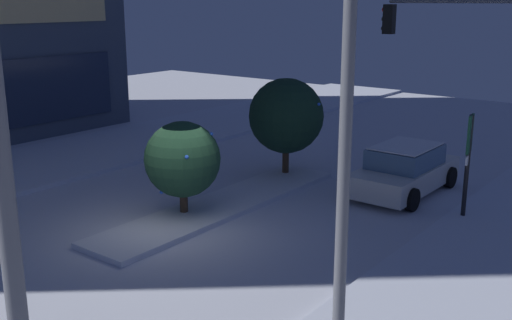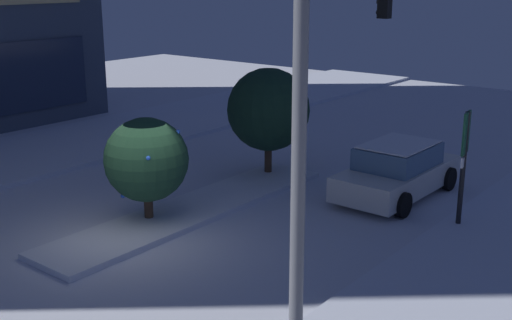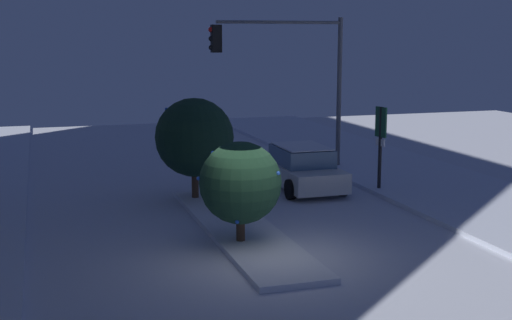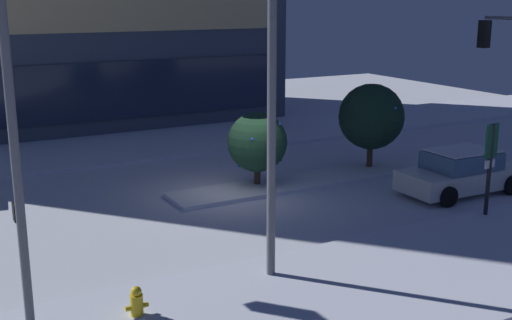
{
  "view_description": "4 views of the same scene",
  "coord_description": "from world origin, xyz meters",
  "px_view_note": "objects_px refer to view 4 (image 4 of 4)",
  "views": [
    {
      "loc": [
        -10.39,
        -10.87,
        5.75
      ],
      "look_at": [
        2.79,
        -0.73,
        1.37
      ],
      "focal_mm": 42.94,
      "sensor_mm": 36.0,
      "label": 1
    },
    {
      "loc": [
        -9.26,
        -11.15,
        5.9
      ],
      "look_at": [
        2.6,
        -1.74,
        1.59
      ],
      "focal_mm": 45.79,
      "sensor_mm": 36.0,
      "label": 2
    },
    {
      "loc": [
        -14.85,
        4.95,
        5.15
      ],
      "look_at": [
        2.18,
        -0.5,
        1.92
      ],
      "focal_mm": 47.97,
      "sensor_mm": 36.0,
      "label": 3
    },
    {
      "loc": [
        -9.57,
        -18.71,
        6.42
      ],
      "look_at": [
        0.84,
        0.25,
        1.01
      ],
      "focal_mm": 45.92,
      "sensor_mm": 36.0,
      "label": 4
    }
  ],
  "objects_px": {
    "fire_hydrant": "(137,305)",
    "decorated_tree_median": "(257,142)",
    "traffic_light_corner_near_left": "(0,103)",
    "street_lamp_arched": "(250,64)",
    "parking_info_sign": "(490,159)",
    "decorated_tree_left_of_median": "(371,117)",
    "car_near": "(461,173)"
  },
  "relations": [
    {
      "from": "fire_hydrant",
      "to": "decorated_tree_median",
      "type": "height_order",
      "value": "decorated_tree_median"
    },
    {
      "from": "fire_hydrant",
      "to": "traffic_light_corner_near_left",
      "type": "bearing_deg",
      "value": 133.21
    },
    {
      "from": "street_lamp_arched",
      "to": "fire_hydrant",
      "type": "relative_size",
      "value": 9.84
    },
    {
      "from": "decorated_tree_left_of_median",
      "to": "traffic_light_corner_near_left",
      "type": "bearing_deg",
      "value": -159.17
    },
    {
      "from": "fire_hydrant",
      "to": "decorated_tree_left_of_median",
      "type": "xyz_separation_m",
      "value": [
        11.68,
        7.29,
        1.69
      ]
    },
    {
      "from": "street_lamp_arched",
      "to": "decorated_tree_left_of_median",
      "type": "height_order",
      "value": "street_lamp_arched"
    },
    {
      "from": "decorated_tree_median",
      "to": "fire_hydrant",
      "type": "bearing_deg",
      "value": -133.11
    },
    {
      "from": "street_lamp_arched",
      "to": "car_near",
      "type": "bearing_deg",
      "value": -82.95
    },
    {
      "from": "car_near",
      "to": "decorated_tree_median",
      "type": "bearing_deg",
      "value": 146.46
    },
    {
      "from": "fire_hydrant",
      "to": "parking_info_sign",
      "type": "height_order",
      "value": "parking_info_sign"
    },
    {
      "from": "fire_hydrant",
      "to": "decorated_tree_left_of_median",
      "type": "height_order",
      "value": "decorated_tree_left_of_median"
    },
    {
      "from": "fire_hydrant",
      "to": "parking_info_sign",
      "type": "distance_m",
      "value": 11.28
    },
    {
      "from": "street_lamp_arched",
      "to": "parking_info_sign",
      "type": "relative_size",
      "value": 2.63
    },
    {
      "from": "traffic_light_corner_near_left",
      "to": "fire_hydrant",
      "type": "xyz_separation_m",
      "value": [
        1.97,
        -2.1,
        -3.99
      ]
    },
    {
      "from": "fire_hydrant",
      "to": "parking_info_sign",
      "type": "xyz_separation_m",
      "value": [
        11.13,
        1.1,
        1.47
      ]
    },
    {
      "from": "decorated_tree_left_of_median",
      "to": "fire_hydrant",
      "type": "bearing_deg",
      "value": -148.03
    },
    {
      "from": "car_near",
      "to": "street_lamp_arched",
      "type": "distance_m",
      "value": 10.26
    },
    {
      "from": "car_near",
      "to": "traffic_light_corner_near_left",
      "type": "relative_size",
      "value": 0.68
    },
    {
      "from": "decorated_tree_median",
      "to": "decorated_tree_left_of_median",
      "type": "bearing_deg",
      "value": 0.57
    },
    {
      "from": "car_near",
      "to": "decorated_tree_median",
      "type": "distance_m",
      "value": 6.89
    },
    {
      "from": "fire_hydrant",
      "to": "decorated_tree_median",
      "type": "relative_size",
      "value": 0.29
    },
    {
      "from": "car_near",
      "to": "fire_hydrant",
      "type": "distance_m",
      "value": 12.88
    },
    {
      "from": "traffic_light_corner_near_left",
      "to": "decorated_tree_left_of_median",
      "type": "xyz_separation_m",
      "value": [
        13.65,
        5.19,
        -2.3
      ]
    },
    {
      "from": "fire_hydrant",
      "to": "street_lamp_arched",
      "type": "bearing_deg",
      "value": 21.54
    },
    {
      "from": "parking_info_sign",
      "to": "decorated_tree_median",
      "type": "bearing_deg",
      "value": 26.02
    },
    {
      "from": "car_near",
      "to": "fire_hydrant",
      "type": "bearing_deg",
      "value": -163.96
    },
    {
      "from": "street_lamp_arched",
      "to": "decorated_tree_median",
      "type": "xyz_separation_m",
      "value": [
        3.46,
        5.93,
        -3.34
      ]
    },
    {
      "from": "car_near",
      "to": "parking_info_sign",
      "type": "distance_m",
      "value": 2.86
    },
    {
      "from": "street_lamp_arched",
      "to": "fire_hydrant",
      "type": "xyz_separation_m",
      "value": [
        -3.31,
        -1.31,
        -4.58
      ]
    },
    {
      "from": "traffic_light_corner_near_left",
      "to": "decorated_tree_left_of_median",
      "type": "distance_m",
      "value": 14.79
    },
    {
      "from": "car_near",
      "to": "decorated_tree_median",
      "type": "relative_size",
      "value": 1.66
    },
    {
      "from": "car_near",
      "to": "parking_info_sign",
      "type": "relative_size",
      "value": 1.53
    }
  ]
}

